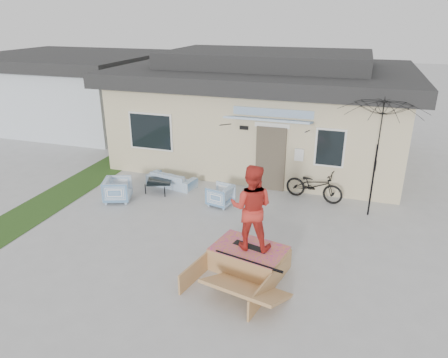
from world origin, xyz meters
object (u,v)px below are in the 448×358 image
(armchair_right, at_px, (220,194))
(bicycle, at_px, (314,182))
(patio_umbrella, at_px, (376,157))
(skate_ramp, at_px, (249,258))
(loveseat, at_px, (172,177))
(armchair_left, at_px, (118,189))
(skateboard, at_px, (250,246))
(coffee_table, at_px, (160,186))
(skater, at_px, (251,206))

(armchair_right, relative_size, bicycle, 0.38)
(patio_umbrella, xyz_separation_m, skate_ramp, (-2.57, -3.65, -1.49))
(loveseat, relative_size, patio_umbrella, 0.63)
(loveseat, xyz_separation_m, skate_ramp, (3.68, -3.88, -0.06))
(skate_ramp, bearing_deg, armchair_left, 166.54)
(patio_umbrella, bearing_deg, bicycle, 160.51)
(armchair_left, bearing_deg, bicycle, -90.97)
(skateboard, bearing_deg, bicycle, 91.75)
(bicycle, xyz_separation_m, skate_ramp, (-0.95, -4.23, -0.31))
(bicycle, height_order, patio_umbrella, patio_umbrella)
(armchair_left, xyz_separation_m, bicycle, (5.70, 1.93, 0.18))
(coffee_table, height_order, skateboard, skateboard)
(coffee_table, height_order, skate_ramp, skate_ramp)
(armchair_right, bearing_deg, loveseat, -101.95)
(armchair_left, distance_m, skateboard, 5.27)
(loveseat, height_order, coffee_table, loveseat)
(armchair_left, distance_m, skate_ramp, 5.28)
(patio_umbrella, height_order, skate_ramp, patio_umbrella)
(armchair_left, xyz_separation_m, armchair_right, (3.09, 0.67, -0.05))
(patio_umbrella, bearing_deg, armchair_right, -170.91)
(armchair_right, bearing_deg, skater, 42.15)
(bicycle, bearing_deg, skate_ramp, 179.78)
(loveseat, bearing_deg, skater, 144.80)
(loveseat, xyz_separation_m, skater, (3.69, -3.83, 1.21))
(coffee_table, distance_m, skateboard, 5.08)
(armchair_left, height_order, skate_ramp, armchair_left)
(armchair_left, xyz_separation_m, skateboard, (4.76, -2.25, 0.16))
(loveseat, xyz_separation_m, armchair_right, (2.01, -0.90, 0.02))
(bicycle, xyz_separation_m, patio_umbrella, (1.62, -0.57, 1.17))
(coffee_table, xyz_separation_m, patio_umbrella, (6.42, 0.32, 1.56))
(armchair_left, xyz_separation_m, skater, (4.76, -2.25, 1.15))
(bicycle, distance_m, skateboard, 4.28)
(armchair_left, bearing_deg, skater, -134.90)
(coffee_table, height_order, skater, skater)
(armchair_left, xyz_separation_m, coffee_table, (0.90, 1.03, -0.21))
(loveseat, relative_size, skate_ramp, 0.80)
(loveseat, height_order, armchair_left, armchair_left)
(coffee_table, height_order, patio_umbrella, patio_umbrella)
(bicycle, distance_m, skate_ramp, 4.34)
(coffee_table, relative_size, bicycle, 0.42)
(armchair_left, relative_size, patio_umbrella, 0.29)
(skate_ramp, bearing_deg, skater, 90.00)
(loveseat, height_order, patio_umbrella, patio_umbrella)
(armchair_right, xyz_separation_m, coffee_table, (-2.18, 0.36, -0.16))
(loveseat, bearing_deg, patio_umbrella, -171.21)
(bicycle, bearing_deg, skater, 179.78)
(skateboard, bearing_deg, skate_ramp, -87.93)
(skateboard, relative_size, skater, 0.42)
(loveseat, relative_size, coffee_table, 2.22)
(patio_umbrella, xyz_separation_m, skateboard, (-2.56, -3.60, -1.20))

